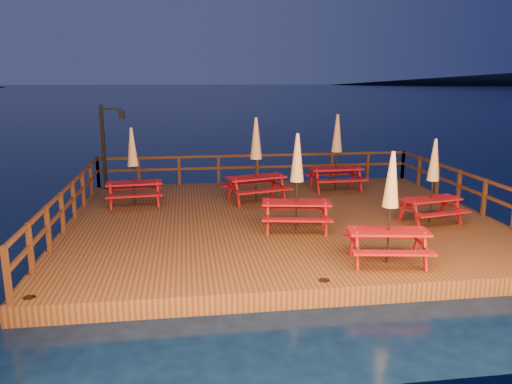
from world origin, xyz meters
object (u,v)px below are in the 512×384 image
lamp_post (107,139)px  picnic_table_2 (390,206)px  picnic_table_0 (133,165)px  picnic_table_1 (433,180)px

lamp_post → picnic_table_2: size_ratio=1.22×
lamp_post → picnic_table_2: (7.01, -8.40, -0.52)m
picnic_table_0 → picnic_table_1: (8.27, -3.18, -0.05)m
lamp_post → picnic_table_2: bearing=-50.2°
picnic_table_0 → lamp_post: bearing=108.7°
picnic_table_2 → lamp_post: bearing=139.3°
lamp_post → picnic_table_1: bearing=-31.3°
lamp_post → picnic_table_2: lamp_post is taller
picnic_table_0 → picnic_table_2: size_ratio=0.99×
picnic_table_0 → picnic_table_1: 8.87m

